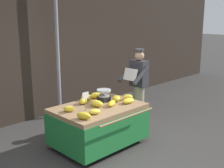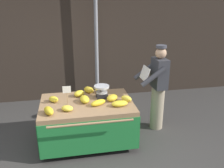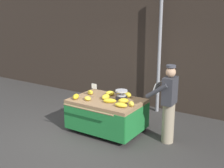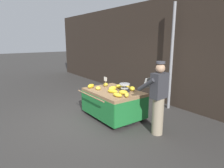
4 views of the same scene
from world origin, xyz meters
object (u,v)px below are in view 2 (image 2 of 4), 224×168
Objects in this scene: banana_bunch_1 at (98,103)px; street_pole at (96,38)px; banana_bunch_5 at (67,108)px; banana_bunch_0 at (79,93)px; vendor_person at (158,88)px; banana_bunch_9 at (101,90)px; banana_bunch_10 at (54,99)px; weighing_scale at (102,92)px; banana_bunch_7 at (112,98)px; banana_bunch_8 at (89,90)px; banana_bunch_2 at (126,99)px; banana_bunch_4 at (120,104)px; banana_cart at (87,113)px; banana_bunch_3 at (85,99)px; price_sign at (67,91)px; banana_bunch_6 at (49,111)px.

street_pole is at bearing 83.10° from banana_bunch_1.
banana_bunch_0 is at bearing 68.17° from banana_bunch_5.
vendor_person is at bearing 16.24° from banana_bunch_5.
banana_bunch_9 is 1.12× the size of banana_bunch_10.
banana_bunch_1 is at bearing 12.58° from banana_bunch_5.
weighing_scale is 0.26m from banana_bunch_9.
banana_bunch_7 is 1.08× the size of banana_bunch_8.
banana_bunch_2 is 0.82m from banana_bunch_8.
banana_bunch_2 reaches higher than banana_bunch_4.
banana_cart is 0.47m from weighing_scale.
banana_bunch_5 is at bearing -120.58° from banana_bunch_8.
banana_bunch_7 is (0.57, -0.32, -0.00)m from banana_bunch_0.
banana_cart is (-0.44, -1.90, -1.05)m from street_pole.
banana_bunch_3 is 1.17× the size of banana_bunch_9.
banana_bunch_1 is 0.52m from banana_bunch_2.
price_sign is 1.16× the size of banana_bunch_1.
banana_bunch_7 is at bearing 161.82° from banana_bunch_2.
vendor_person is at bearing 2.84° from banana_bunch_10.
street_pole is 16.16× the size of banana_bunch_10.
weighing_scale is 0.97× the size of banana_bunch_4.
banana_bunch_10 is at bearing 83.06° from banana_bunch_6.
banana_bunch_7 is (0.79, 0.02, -0.19)m from price_sign.
banana_bunch_7 is at bearing -71.72° from banana_bunch_9.
banana_bunch_7 is at bearing -29.47° from banana_bunch_0.
banana_bunch_2 is at bearing -26.29° from banana_bunch_0.
banana_bunch_1 is at bearing -37.36° from banana_bunch_3.
weighing_scale reaches higher than banana_bunch_2.
banana_bunch_10 is 0.12× the size of vendor_person.
banana_bunch_5 is 1.00× the size of banana_bunch_10.
banana_bunch_1 is 0.82m from banana_bunch_10.
banana_cart is at bearing 6.00° from price_sign.
banana_bunch_10 is at bearing 167.03° from banana_cart.
banana_bunch_8 is 0.97× the size of banana_bunch_9.
banana_bunch_6 is 0.15× the size of vendor_person.
banana_bunch_3 is at bearing -103.94° from street_pole.
price_sign is 0.92m from banana_bunch_4.
banana_bunch_3 is at bearing -154.29° from weighing_scale.
price_sign reaches higher than banana_bunch_7.
street_pole is 14.86× the size of banana_bunch_8.
banana_bunch_0 is 1.53m from vendor_person.
banana_bunch_4 is 1.43× the size of banana_bunch_10.
banana_bunch_0 is 1.04× the size of banana_bunch_10.
banana_bunch_7 reaches higher than banana_bunch_10.
vendor_person is (1.45, 0.23, 0.03)m from banana_bunch_3.
banana_bunch_7 is at bearing -8.25° from banana_bunch_10.
vendor_person reaches higher than banana_bunch_1.
banana_bunch_8 is (0.42, 0.48, -0.18)m from price_sign.
price_sign is at bearing 46.19° from banana_bunch_6.
banana_bunch_3 reaches higher than banana_bunch_6.
weighing_scale is at bearing 28.85° from banana_cart.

